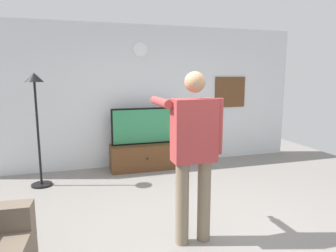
% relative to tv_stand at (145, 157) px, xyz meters
% --- Properties ---
extents(ground_plane, '(8.40, 8.40, 0.00)m').
position_rel_tv_stand_xyz_m(ground_plane, '(0.06, -2.60, -0.24)').
color(ground_plane, gray).
extents(back_wall, '(6.40, 0.10, 2.70)m').
position_rel_tv_stand_xyz_m(back_wall, '(0.06, 0.35, 1.11)').
color(back_wall, silver).
rests_on(back_wall, ground_plane).
extents(tv_stand, '(1.28, 0.48, 0.47)m').
position_rel_tv_stand_xyz_m(tv_stand, '(0.00, 0.00, 0.00)').
color(tv_stand, brown).
rests_on(tv_stand, ground_plane).
extents(television, '(1.21, 0.07, 0.69)m').
position_rel_tv_stand_xyz_m(television, '(-0.00, 0.05, 0.58)').
color(television, black).
rests_on(television, tv_stand).
extents(wall_clock, '(0.26, 0.03, 0.26)m').
position_rel_tv_stand_xyz_m(wall_clock, '(-0.00, 0.29, 2.00)').
color(wall_clock, white).
extents(framed_picture, '(0.68, 0.04, 0.63)m').
position_rel_tv_stand_xyz_m(framed_picture, '(1.91, 0.30, 1.17)').
color(framed_picture, brown).
extents(floor_lamp, '(0.32, 0.32, 1.80)m').
position_rel_tv_stand_xyz_m(floor_lamp, '(-1.79, -0.40, 1.05)').
color(floor_lamp, black).
rests_on(floor_lamp, ground_plane).
extents(person_standing_nearer_lamp, '(0.63, 0.78, 1.80)m').
position_rel_tv_stand_xyz_m(person_standing_nearer_lamp, '(-0.05, -2.63, 0.79)').
color(person_standing_nearer_lamp, '#7A6B56').
rests_on(person_standing_nearer_lamp, ground_plane).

